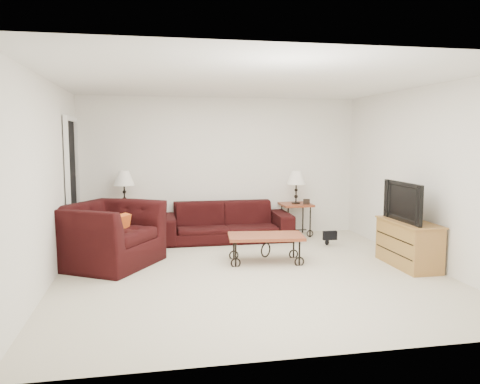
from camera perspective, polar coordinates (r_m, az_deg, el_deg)
name	(u,v)px	position (r m, az deg, el deg)	size (l,w,h in m)	color
ground	(250,272)	(6.44, 1.20, -9.59)	(5.00, 5.00, 0.00)	beige
wall_back	(221,167)	(8.66, -2.26, 2.98)	(5.00, 0.02, 2.50)	white
wall_front	(317,206)	(3.81, 9.13, -1.68)	(5.00, 0.02, 2.50)	white
wall_left	(47,182)	(6.19, -22.06, 1.07)	(0.02, 5.00, 2.50)	white
wall_right	(425,176)	(7.16, 21.20, 1.79)	(0.02, 5.00, 2.50)	white
ceiling	(250,81)	(6.22, 1.25, 13.11)	(5.00, 5.00, 0.00)	white
doorway	(72,187)	(7.82, -19.46, 0.54)	(0.08, 0.94, 2.04)	black
sofa	(225,222)	(8.30, -1.76, -3.57)	(2.27, 0.89, 0.66)	black
side_table_left	(125,225)	(8.39, -13.55, -3.81)	(0.56, 0.56, 0.61)	brown
side_table_right	(296,219)	(8.78, 6.67, -3.28)	(0.54, 0.54, 0.59)	brown
lamp_left	(124,189)	(8.30, -13.66, 0.36)	(0.35, 0.35, 0.61)	black
lamp_right	(296,187)	(8.70, 6.72, 0.56)	(0.34, 0.34, 0.59)	black
photo_frame_left	(115,205)	(8.19, -14.71, -1.55)	(0.12, 0.02, 0.10)	black
photo_frame_right	(307,202)	(8.63, 7.95, -1.15)	(0.12, 0.02, 0.10)	black
coffee_table	(266,249)	(6.91, 3.09, -6.76)	(1.06, 0.58, 0.40)	brown
armchair	(108,235)	(6.95, -15.50, -4.94)	(1.33, 1.16, 0.87)	black
throw_pillow	(119,229)	(6.87, -14.30, -4.29)	(0.39, 0.10, 0.39)	#DE441C
tv_stand	(408,244)	(7.06, 19.46, -5.85)	(0.44, 1.06, 0.64)	#A2653C
television	(409,202)	(6.96, 19.51, -1.10)	(0.95, 0.12, 0.55)	black
backpack	(327,231)	(8.09, 10.37, -4.66)	(0.36, 0.27, 0.46)	black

